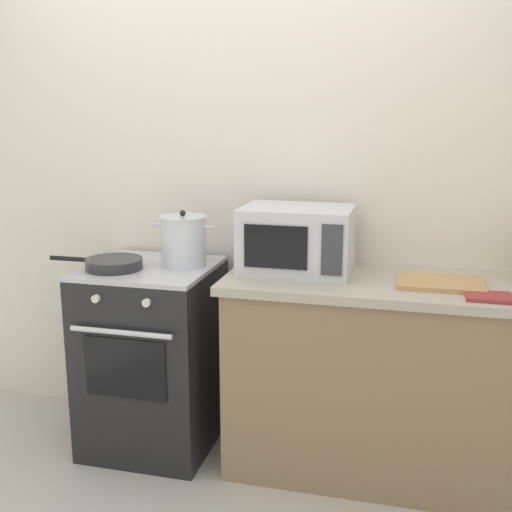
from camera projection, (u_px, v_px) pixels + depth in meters
The scene contains 9 objects.
back_wall at pixel (299, 192), 3.17m from camera, with size 4.40×0.10×2.50m, color silver.
lower_cabinet_right at pixel (412, 385), 2.87m from camera, with size 1.64×0.56×0.88m, color #8C7051.
countertop_right at pixel (418, 287), 2.77m from camera, with size 1.70×0.60×0.04m, color #ADA393.
stove at pixel (153, 356), 3.15m from camera, with size 0.60×0.64×0.92m.
stock_pot at pixel (183, 241), 3.03m from camera, with size 0.30×0.22×0.27m.
frying_pan at pixel (113, 264), 2.99m from camera, with size 0.47×0.27×0.05m.
microwave at pixel (297, 240), 2.92m from camera, with size 0.50×0.37×0.30m.
cutting_board at pixel (441, 283), 2.72m from camera, with size 0.36×0.26×0.02m, color tan.
oven_mitt at pixel (489, 297), 2.53m from camera, with size 0.18×0.14×0.02m, color #993333.
Camera 1 is at (0.88, -2.14, 1.66)m, focal length 44.82 mm.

